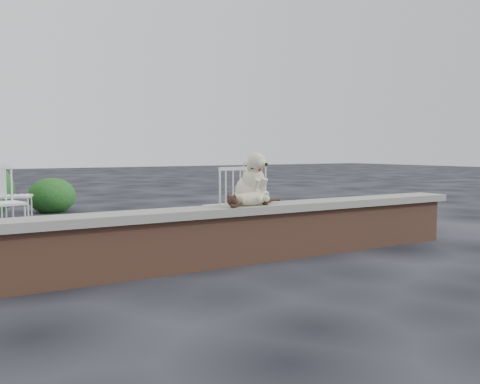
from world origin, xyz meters
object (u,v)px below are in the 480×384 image
chair_e (16,195)px  chair_a (4,202)px  chair_c (225,205)px  dog (249,178)px  cat (250,198)px  chair_d (255,192)px

chair_e → chair_a: size_ratio=1.00×
chair_c → chair_e: size_ratio=1.00×
dog → cat: dog is taller
dog → chair_c: (0.23, 0.93, -0.38)m
cat → chair_e: bearing=103.8°
dog → chair_d: (1.65, 2.45, -0.38)m
chair_c → chair_a: size_ratio=1.00×
chair_d → dog: bearing=-94.0°
chair_a → chair_d: same height
chair_e → chair_a: same height
chair_d → chair_c: bearing=-103.0°
cat → chair_e: 4.26m
cat → chair_a: 3.46m
dog → chair_a: dog is taller
dog → chair_d: 2.98m
dog → chair_e: bearing=105.7°
chair_a → chair_d: 3.67m
chair_e → chair_d: 3.63m
chair_c → chair_a: (-2.25, 1.79, 0.00)m
chair_e → cat: bearing=-140.9°
chair_d → chair_e: bearing=-171.6°
cat → chair_d: 3.13m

